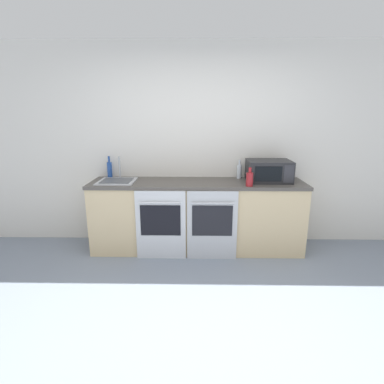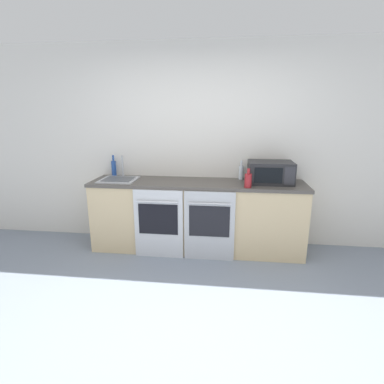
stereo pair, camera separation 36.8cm
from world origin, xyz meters
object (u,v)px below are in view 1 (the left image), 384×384
Objects in this scene: oven_right at (212,225)px; bottle_red at (249,179)px; bottle_blue at (109,169)px; oven_left at (161,225)px; microwave at (269,171)px; sink at (117,181)px; bottle_clear at (239,171)px.

oven_right is 0.70m from bottle_red.
bottle_blue is 1.83m from bottle_red.
microwave reaches higher than oven_left.
sink is (-1.90, -0.07, -0.12)m from microwave.
bottle_red is (1.77, -0.45, -0.03)m from bottle_blue.
bottle_clear is 1.11× the size of bottle_red.
bottle_blue is (-1.71, 0.01, 0.02)m from bottle_clear.
oven_left and oven_right have the same top height.
microwave is 1.87× the size of bottle_blue.
bottle_clear reaches higher than bottle_red.
bottle_blue reaches higher than bottle_clear.
bottle_red is at bearing -81.83° from bottle_clear.
oven_right is 1.61× the size of microwave.
sink reaches higher than bottle_red.
oven_left is at bearing -165.14° from microwave.
bottle_red is at bearing -14.25° from bottle_blue.
sink is (-1.18, 0.28, 0.48)m from oven_right.
bottle_blue is 1.29× the size of bottle_red.
bottle_red reaches higher than oven_left.
oven_left is 1.07m from bottle_blue.
bottle_clear reaches higher than oven_left.
sink is (0.16, -0.25, -0.10)m from bottle_blue.
bottle_blue reaches higher than oven_left.
microwave is at bearing -5.07° from bottle_blue.
bottle_clear is at bearing -0.43° from bottle_blue.
bottle_clear is (-0.34, 0.17, -0.04)m from microwave.
bottle_clear is at bearing 98.17° from bottle_red.
oven_right is at bearing 0.00° from oven_left.
microwave is (0.71, 0.35, 0.59)m from oven_right.
bottle_blue reaches higher than bottle_red.
microwave is 0.39m from bottle_clear.
bottle_clear is (0.98, 0.52, 0.56)m from oven_left.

